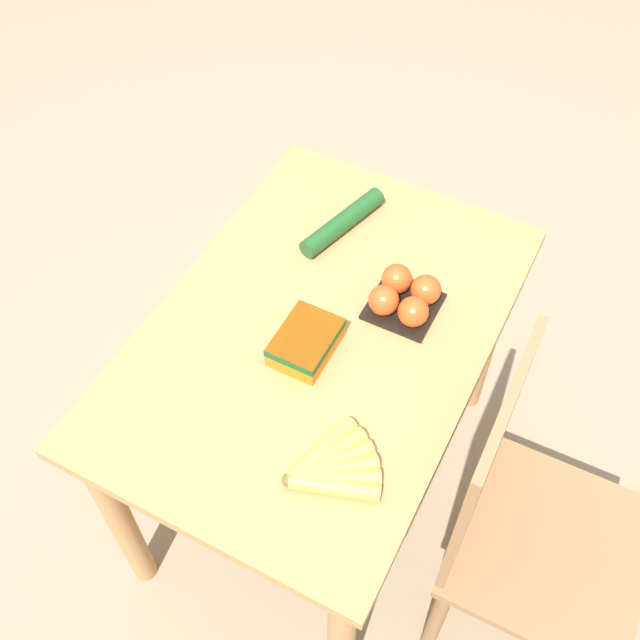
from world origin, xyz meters
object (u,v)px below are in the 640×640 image
Objects in this scene: tomato_pack at (405,297)px; cucumber_near at (343,222)px; chair at (525,526)px; banana_bunch at (330,468)px; carrot_bag at (304,340)px.

cucumber_near is (-0.16, -0.23, -0.02)m from tomato_pack.
tomato_pack is 0.28m from cucumber_near.
chair is at bearing 59.71° from tomato_pack.
carrot_bag is (-0.23, -0.18, 0.01)m from banana_bunch.
cucumber_near reaches higher than banana_bunch.
chair is at bearing 85.87° from carrot_bag.
chair is 3.53× the size of cucumber_near.
chair is at bearing 58.10° from cucumber_near.
cucumber_near is (-0.36, -0.09, -0.01)m from carrot_bag.
tomato_pack is at bearing 145.16° from carrot_bag.
tomato_pack is 0.25m from carrot_bag.
carrot_bag is (-0.04, -0.56, 0.28)m from chair.
banana_bunch is at bearing 37.69° from carrot_bag.
banana_bunch is at bearing 24.33° from cucumber_near.
tomato_pack is (-0.43, -0.04, 0.02)m from banana_bunch.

